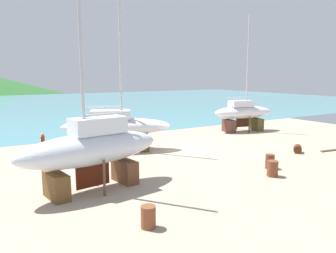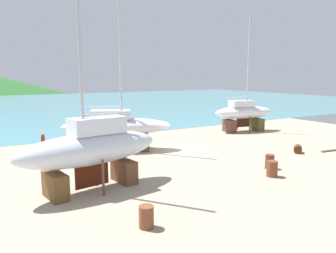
% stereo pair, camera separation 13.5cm
% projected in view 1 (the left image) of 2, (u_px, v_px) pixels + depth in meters
% --- Properties ---
extents(ground_plane, '(44.14, 44.14, 0.00)m').
position_uv_depth(ground_plane, '(206.00, 159.00, 21.67)').
color(ground_plane, tan).
extents(sea_water, '(135.93, 70.73, 0.01)m').
position_uv_depth(sea_water, '(54.00, 105.00, 60.94)').
color(sea_water, teal).
rests_on(sea_water, ground).
extents(sailboat_far_slipway, '(8.28, 5.38, 13.39)m').
position_uv_depth(sailboat_far_slipway, '(116.00, 126.00, 23.85)').
color(sailboat_far_slipway, brown).
rests_on(sailboat_far_slipway, ground).
extents(sailboat_mid_port, '(6.54, 3.28, 11.14)m').
position_uv_depth(sailboat_mid_port, '(243.00, 113.00, 32.11)').
color(sailboat_mid_port, brown).
rests_on(sailboat_mid_port, ground).
extents(sailboat_small_center, '(7.49, 3.15, 11.96)m').
position_uv_depth(sailboat_small_center, '(93.00, 149.00, 15.60)').
color(sailboat_small_center, brown).
rests_on(sailboat_small_center, ground).
extents(worker, '(0.32, 0.48, 1.59)m').
position_uv_depth(worker, '(43.00, 144.00, 22.55)').
color(worker, maroon).
rests_on(worker, ground).
extents(barrel_rust_near, '(0.74, 0.74, 0.83)m').
position_uv_depth(barrel_rust_near, '(148.00, 217.00, 11.87)').
color(barrel_rust_near, brown).
rests_on(barrel_rust_near, ground).
extents(barrel_ochre, '(0.74, 0.74, 0.86)m').
position_uv_depth(barrel_ochre, '(270.00, 161.00, 19.41)').
color(barrel_ochre, brown).
rests_on(barrel_ochre, ground).
extents(barrel_rust_far, '(0.79, 0.79, 0.88)m').
position_uv_depth(barrel_rust_far, '(273.00, 169.00, 17.91)').
color(barrel_rust_far, brown).
rests_on(barrel_rust_far, ground).
extents(barrel_blue_faded, '(1.00, 0.95, 0.56)m').
position_uv_depth(barrel_blue_faded, '(298.00, 149.00, 23.38)').
color(barrel_blue_faded, '#522913').
rests_on(barrel_blue_faded, ground).
extents(timber_short_cross, '(1.86, 0.44, 0.12)m').
position_uv_depth(timber_short_cross, '(331.00, 150.00, 23.90)').
color(timber_short_cross, brown).
rests_on(timber_short_cross, ground).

